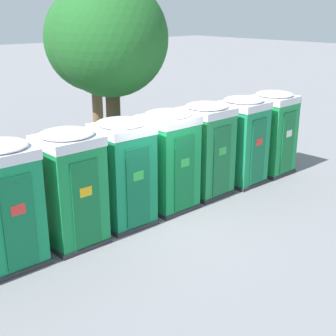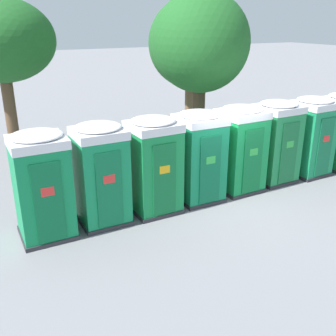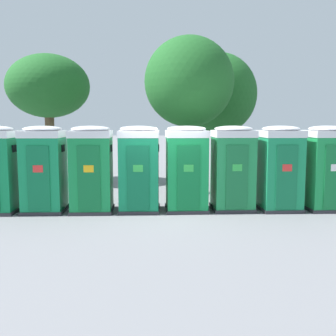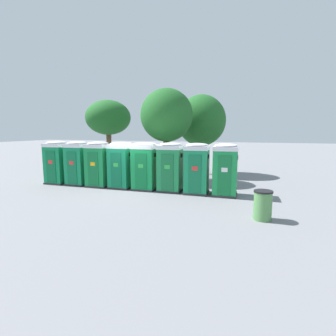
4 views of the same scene
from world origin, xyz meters
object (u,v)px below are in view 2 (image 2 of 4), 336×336
portapotty_2 (154,165)px  portapotty_4 (240,149)px  portapotty_1 (101,174)px  portapotty_5 (276,141)px  street_tree_0 (190,44)px  street_tree_2 (201,44)px  portapotty_3 (199,156)px  street_tree_1 (0,41)px  portapotty_6 (311,136)px  portapotty_0 (42,185)px

portapotty_2 → portapotty_4: bearing=1.5°
portapotty_1 → portapotty_4: 4.21m
portapotty_5 → street_tree_0: 6.48m
portapotty_2 → street_tree_2: street_tree_2 is taller
portapotty_2 → portapotty_3: size_ratio=1.00×
street_tree_0 → street_tree_1: size_ratio=1.03×
portapotty_6 → street_tree_0: 6.61m
portapotty_6 → street_tree_0: size_ratio=0.45×
portapotty_4 → street_tree_1: size_ratio=0.46×
portapotty_3 → portapotty_4: same height
portapotty_1 → portapotty_2: bearing=-1.6°
portapotty_1 → street_tree_2: street_tree_2 is taller
portapotty_3 → street_tree_0: 7.30m
portapotty_2 → street_tree_2: size_ratio=0.45×
portapotty_1 → portapotty_5: same height
portapotty_4 → street_tree_1: 8.40m
portapotty_1 → portapotty_2: size_ratio=1.00×
street_tree_0 → street_tree_1: street_tree_0 is taller
portapotty_3 → portapotty_0: bearing=-178.9°
portapotty_3 → street_tree_1: 7.56m
portapotty_0 → street_tree_0: street_tree_0 is taller
street_tree_1 → portapotty_4: bearing=-45.6°
portapotty_0 → portapotty_2: (2.81, 0.02, 0.00)m
portapotty_2 → portapotty_6: size_ratio=1.00×
portapotty_6 → portapotty_4: bearing=-179.9°
portapotty_4 → portapotty_5: same height
portapotty_2 → street_tree_0: 8.05m
portapotty_2 → street_tree_2: bearing=42.6°
portapotty_0 → street_tree_1: size_ratio=0.46×
portapotty_3 → portapotty_4: 1.40m
portapotty_3 → street_tree_2: street_tree_2 is taller
portapotty_3 → street_tree_2: size_ratio=0.45×
portapotty_6 → street_tree_2: size_ratio=0.45×
street_tree_2 → portapotty_1: bearing=-148.0°
portapotty_5 → street_tree_2: street_tree_2 is taller
portapotty_3 → portapotty_6: same height
portapotty_0 → portapotty_2: size_ratio=1.00×
portapotty_6 → street_tree_2: bearing=132.3°
portapotty_3 → portapotty_5: size_ratio=1.00×
portapotty_5 → portapotty_6: bearing=-2.7°
portapotty_2 → street_tree_0: street_tree_0 is taller
portapotty_0 → portapotty_6: 8.42m
portapotty_3 → street_tree_0: size_ratio=0.45×
portapotty_0 → street_tree_1: street_tree_1 is taller
street_tree_2 → portapotty_5: bearing=-67.6°
portapotty_1 → portapotty_5: 5.61m
portapotty_4 → portapotty_6: size_ratio=1.00×
portapotty_0 → portapotty_6: bearing=0.7°
portapotty_2 → portapotty_6: bearing=0.8°
portapotty_3 → portapotty_4: bearing=0.7°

